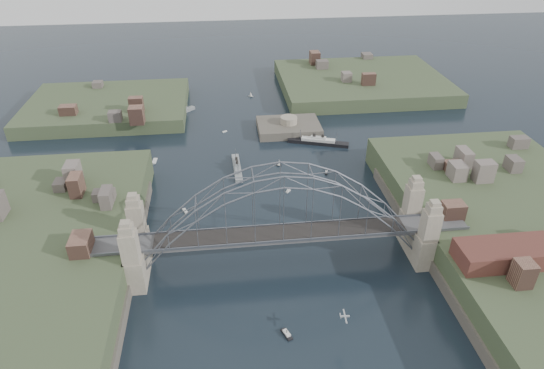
% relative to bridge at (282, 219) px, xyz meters
% --- Properties ---
extents(ground, '(500.00, 500.00, 0.00)m').
position_rel_bridge_xyz_m(ground, '(0.00, 0.00, -12.32)').
color(ground, black).
rests_on(ground, ground).
extents(bridge, '(84.00, 13.80, 24.60)m').
position_rel_bridge_xyz_m(bridge, '(0.00, 0.00, 0.00)').
color(bridge, '#4C4C4F').
rests_on(bridge, ground).
extents(shore_west, '(50.50, 90.00, 12.00)m').
position_rel_bridge_xyz_m(shore_west, '(-57.32, 0.00, -10.35)').
color(shore_west, '#39472B').
rests_on(shore_west, ground).
extents(shore_east, '(50.50, 90.00, 12.00)m').
position_rel_bridge_xyz_m(shore_east, '(57.32, 0.00, -10.35)').
color(shore_east, '#39472B').
rests_on(shore_east, ground).
extents(headland_nw, '(60.00, 45.00, 9.00)m').
position_rel_bridge_xyz_m(headland_nw, '(-55.00, 95.00, -11.82)').
color(headland_nw, '#39472B').
rests_on(headland_nw, ground).
extents(headland_ne, '(70.00, 55.00, 9.50)m').
position_rel_bridge_xyz_m(headland_ne, '(50.00, 110.00, -11.57)').
color(headland_ne, '#39472B').
rests_on(headland_ne, ground).
extents(fort_island, '(22.00, 16.00, 9.40)m').
position_rel_bridge_xyz_m(fort_island, '(12.00, 70.00, -12.66)').
color(fort_island, '#4C463D').
rests_on(fort_island, ground).
extents(wharf_shed, '(20.00, 8.00, 4.00)m').
position_rel_bridge_xyz_m(wharf_shed, '(44.00, -14.00, -2.32)').
color(wharf_shed, '#592D26').
rests_on(wharf_shed, shore_east).
extents(finger_pier, '(4.00, 22.00, 1.40)m').
position_rel_bridge_xyz_m(finger_pier, '(39.00, -28.00, -11.62)').
color(finger_pier, '#4C4C4F').
rests_on(finger_pier, ground).
extents(naval_cruiser_near, '(2.65, 16.47, 4.92)m').
position_rel_bridge_xyz_m(naval_cruiser_near, '(-7.77, 44.22, -11.56)').
color(naval_cruiser_near, gray).
rests_on(naval_cruiser_near, ground).
extents(naval_cruiser_far, '(11.75, 11.78, 4.94)m').
position_rel_bridge_xyz_m(naval_cruiser_far, '(-27.59, 89.76, -11.56)').
color(naval_cruiser_far, gray).
rests_on(naval_cruiser_far, ground).
extents(ocean_liner, '(20.35, 9.31, 5.05)m').
position_rel_bridge_xyz_m(ocean_liner, '(20.44, 58.64, -11.54)').
color(ocean_liner, black).
rests_on(ocean_liner, ground).
extents(aeroplane, '(1.83, 3.42, 0.50)m').
position_rel_bridge_xyz_m(aeroplane, '(8.38, -23.38, -5.80)').
color(aeroplane, '#ACB0B4').
extents(small_boat_a, '(1.75, 2.68, 0.45)m').
position_rel_bridge_xyz_m(small_boat_a, '(-22.68, 23.10, -12.17)').
color(small_boat_a, silver).
rests_on(small_boat_a, ground).
extents(small_boat_b, '(1.59, 1.68, 1.43)m').
position_rel_bridge_xyz_m(small_boat_b, '(6.00, 29.74, -12.03)').
color(small_boat_b, silver).
rests_on(small_boat_b, ground).
extents(small_boat_c, '(2.10, 3.19, 1.43)m').
position_rel_bridge_xyz_m(small_boat_c, '(-1.69, -20.89, -12.04)').
color(small_boat_c, silver).
rests_on(small_boat_c, ground).
extents(small_boat_d, '(1.24, 2.20, 1.43)m').
position_rel_bridge_xyz_m(small_boat_d, '(19.02, 38.79, -12.04)').
color(small_boat_d, silver).
rests_on(small_boat_d, ground).
extents(small_boat_e, '(1.53, 3.66, 0.45)m').
position_rel_bridge_xyz_m(small_boat_e, '(-33.50, 52.31, -12.17)').
color(small_boat_e, silver).
rests_on(small_boat_e, ground).
extents(small_boat_f, '(1.55, 1.16, 2.38)m').
position_rel_bridge_xyz_m(small_boat_f, '(5.31, 45.12, -11.29)').
color(small_boat_f, silver).
rests_on(small_boat_f, ground).
extents(small_boat_h, '(1.75, 1.34, 0.45)m').
position_rel_bridge_xyz_m(small_boat_h, '(-10.79, 71.70, -12.17)').
color(small_boat_h, silver).
rests_on(small_boat_h, ground).
extents(small_boat_i, '(1.39, 2.21, 1.43)m').
position_rel_bridge_xyz_m(small_boat_i, '(34.43, 18.34, -12.04)').
color(small_boat_i, silver).
rests_on(small_boat_i, ground).
extents(small_boat_k, '(2.20, 1.57, 2.38)m').
position_rel_bridge_xyz_m(small_boat_k, '(1.15, 105.12, -11.40)').
color(small_boat_k, silver).
rests_on(small_boat_k, ground).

